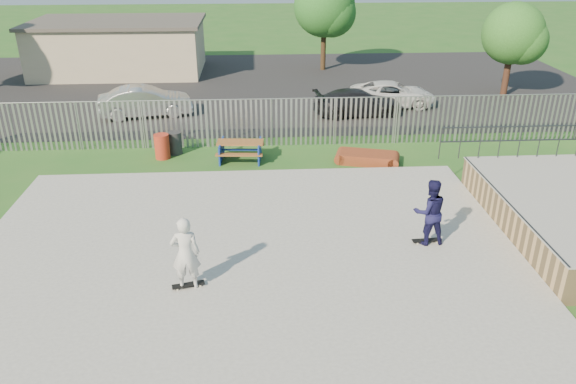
{
  "coord_description": "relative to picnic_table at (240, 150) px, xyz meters",
  "views": [
    {
      "loc": [
        0.37,
        -13.06,
        8.13
      ],
      "look_at": [
        1.27,
        2.0,
        1.1
      ],
      "focal_mm": 35.0,
      "sensor_mm": 36.0,
      "label": 1
    }
  ],
  "objects": [
    {
      "name": "picnic_table",
      "position": [
        0.0,
        0.0,
        0.0
      ],
      "size": [
        1.89,
        1.6,
        0.75
      ],
      "rotation": [
        0.0,
        0.0,
        -0.07
      ],
      "color": "brown",
      "rests_on": "ground"
    },
    {
      "name": "quarter_pipe",
      "position": [
        9.76,
        -6.43,
        0.17
      ],
      "size": [
        5.5,
        7.05,
        2.19
      ],
      "color": "tan",
      "rests_on": "ground"
    },
    {
      "name": "concrete_slab",
      "position": [
        0.26,
        -7.47,
        -0.31
      ],
      "size": [
        15.0,
        12.0,
        0.15
      ],
      "primitive_type": "cube",
      "color": "gray",
      "rests_on": "ground"
    },
    {
      "name": "parking_lot",
      "position": [
        0.26,
        11.53,
        -0.37
      ],
      "size": [
        40.0,
        18.0,
        0.02
      ],
      "primitive_type": "cube",
      "color": "black",
      "rests_on": "ground"
    },
    {
      "name": "trash_bin_red",
      "position": [
        -3.06,
        0.36,
        0.1
      ],
      "size": [
        0.58,
        0.58,
        0.97
      ],
      "primitive_type": "cylinder",
      "color": "#AA2D1A",
      "rests_on": "ground"
    },
    {
      "name": "fence",
      "position": [
        1.26,
        -2.88,
        0.62
      ],
      "size": [
        26.04,
        16.02,
        2.0
      ],
      "color": "gray",
      "rests_on": "ground"
    },
    {
      "name": "skateboard_b",
      "position": [
        -1.14,
        -8.83,
        -0.2
      ],
      "size": [
        0.82,
        0.38,
        0.08
      ],
      "rotation": [
        0.0,
        0.0,
        0.24
      ],
      "color": "black",
      "rests_on": "concrete_slab"
    },
    {
      "name": "skater_white",
      "position": [
        -1.14,
        -8.83,
        0.72
      ],
      "size": [
        0.73,
        0.5,
        1.92
      ],
      "primitive_type": "imported",
      "rotation": [
        0.0,
        0.0,
        3.21
      ],
      "color": "silver",
      "rests_on": "concrete_slab"
    },
    {
      "name": "car_white",
      "position": [
        7.6,
        7.03,
        0.24
      ],
      "size": [
        4.55,
        2.5,
        1.21
      ],
      "primitive_type": "imported",
      "rotation": [
        0.0,
        0.0,
        1.45
      ],
      "color": "white",
      "rests_on": "parking_lot"
    },
    {
      "name": "trash_bin_grey",
      "position": [
        -2.62,
        0.83,
        0.07
      ],
      "size": [
        0.54,
        0.54,
        0.9
      ],
      "primitive_type": "cylinder",
      "color": "#262629",
      "rests_on": "ground"
    },
    {
      "name": "skateboard_a",
      "position": [
        5.35,
        -7.02,
        -0.2
      ],
      "size": [
        0.81,
        0.26,
        0.08
      ],
      "rotation": [
        0.0,
        0.0,
        0.07
      ],
      "color": "black",
      "rests_on": "concrete_slab"
    },
    {
      "name": "car_dark",
      "position": [
        5.57,
        5.54,
        0.25
      ],
      "size": [
        4.42,
        2.17,
        1.24
      ],
      "primitive_type": "imported",
      "rotation": [
        0.0,
        0.0,
        1.68
      ],
      "color": "black",
      "rests_on": "parking_lot"
    },
    {
      "name": "building",
      "position": [
        -7.74,
        15.53,
        1.23
      ],
      "size": [
        10.4,
        6.4,
        3.2
      ],
      "color": "#BDAD91",
      "rests_on": "ground"
    },
    {
      "name": "tree_right",
      "position": [
        14.1,
        8.6,
        2.91
      ],
      "size": [
        3.18,
        3.18,
        4.91
      ],
      "color": "#42261A",
      "rests_on": "ground"
    },
    {
      "name": "ground",
      "position": [
        0.26,
        -7.47,
        -0.38
      ],
      "size": [
        120.0,
        120.0,
        0.0
      ],
      "primitive_type": "plane",
      "color": "#265D20",
      "rests_on": "ground"
    },
    {
      "name": "tree_mid",
      "position": [
        5.03,
        15.47,
        3.55
      ],
      "size": [
        3.79,
        3.79,
        5.84
      ],
      "color": "#3B2917",
      "rests_on": "ground"
    },
    {
      "name": "car_silver",
      "position": [
        -4.62,
        5.96,
        0.35
      ],
      "size": [
        4.57,
        2.33,
        1.44
      ],
      "primitive_type": "imported",
      "rotation": [
        0.0,
        0.0,
        1.76
      ],
      "color": "silver",
      "rests_on": "parking_lot"
    },
    {
      "name": "skater_navy",
      "position": [
        5.35,
        -7.02,
        0.72
      ],
      "size": [
        0.98,
        0.79,
        1.92
      ],
      "primitive_type": "imported",
      "rotation": [
        0.0,
        0.0,
        3.21
      ],
      "color": "#14133B",
      "rests_on": "concrete_slab"
    },
    {
      "name": "funbox",
      "position": [
        4.87,
        -0.61,
        -0.18
      ],
      "size": [
        2.23,
        1.53,
        0.41
      ],
      "rotation": [
        0.0,
        0.0,
        -0.28
      ],
      "color": "maroon",
      "rests_on": "ground"
    }
  ]
}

